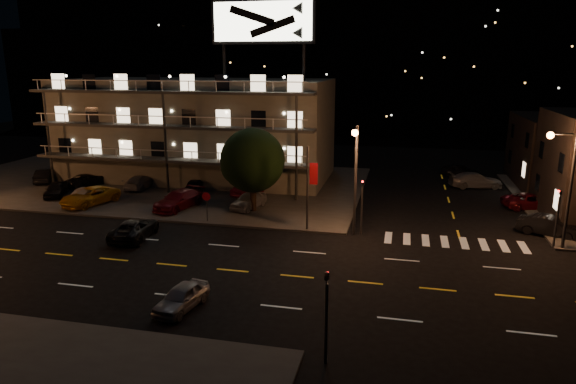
% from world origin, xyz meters
% --- Properties ---
extents(ground, '(140.00, 140.00, 0.00)m').
position_xyz_m(ground, '(0.00, 0.00, 0.00)').
color(ground, black).
rests_on(ground, ground).
extents(curb_nw, '(44.00, 24.00, 0.15)m').
position_xyz_m(curb_nw, '(-14.00, 20.00, 0.07)').
color(curb_nw, '#393937').
rests_on(curb_nw, ground).
extents(motel, '(28.00, 13.80, 18.10)m').
position_xyz_m(motel, '(-9.94, 23.88, 5.34)').
color(motel, gray).
rests_on(motel, ground).
extents(hill_backdrop, '(120.00, 25.00, 24.00)m').
position_xyz_m(hill_backdrop, '(-5.94, 68.78, 11.55)').
color(hill_backdrop, black).
rests_on(hill_backdrop, ground).
extents(streetlight_nc, '(0.44, 1.92, 8.00)m').
position_xyz_m(streetlight_nc, '(8.50, 7.94, 4.96)').
color(streetlight_nc, '#2D2D30').
rests_on(streetlight_nc, ground).
extents(streetlight_ne, '(1.92, 0.44, 8.00)m').
position_xyz_m(streetlight_ne, '(22.14, 8.30, 4.96)').
color(streetlight_ne, '#2D2D30').
rests_on(streetlight_ne, ground).
extents(signal_nw, '(0.20, 0.27, 4.60)m').
position_xyz_m(signal_nw, '(9.00, 8.50, 2.57)').
color(signal_nw, '#2D2D30').
rests_on(signal_nw, ground).
extents(signal_sw, '(0.20, 0.27, 4.60)m').
position_xyz_m(signal_sw, '(9.00, -8.50, 2.57)').
color(signal_sw, '#2D2D30').
rests_on(signal_sw, ground).
extents(signal_ne, '(0.27, 0.20, 4.60)m').
position_xyz_m(signal_ne, '(22.00, 8.50, 2.57)').
color(signal_ne, '#2D2D30').
rests_on(signal_ne, ground).
extents(banner_north, '(0.83, 0.16, 6.40)m').
position_xyz_m(banner_north, '(5.09, 8.40, 3.43)').
color(banner_north, '#2D2D30').
rests_on(banner_north, ground).
extents(stop_sign, '(0.91, 0.11, 2.61)m').
position_xyz_m(stop_sign, '(-3.00, 8.57, 1.71)').
color(stop_sign, '#2D2D30').
rests_on(stop_sign, ground).
extents(tree, '(5.51, 5.30, 6.94)m').
position_xyz_m(tree, '(-0.37, 12.25, 4.27)').
color(tree, black).
rests_on(tree, curb_nw).
extents(lot_car_0, '(3.00, 4.18, 1.32)m').
position_xyz_m(lot_car_0, '(-19.53, 12.65, 0.81)').
color(lot_car_0, black).
rests_on(lot_car_0, curb_nw).
extents(lot_car_1, '(1.81, 3.99, 1.27)m').
position_xyz_m(lot_car_1, '(-15.58, 11.10, 0.78)').
color(lot_car_1, gray).
rests_on(lot_car_1, curb_nw).
extents(lot_car_2, '(3.86, 5.79, 1.48)m').
position_xyz_m(lot_car_2, '(-14.81, 10.88, 0.89)').
color(lot_car_2, '#C18112').
rests_on(lot_car_2, curb_nw).
extents(lot_car_3, '(3.36, 5.59, 1.52)m').
position_xyz_m(lot_car_3, '(-6.70, 11.49, 0.91)').
color(lot_car_3, '#5F0D18').
rests_on(lot_car_3, curb_nw).
extents(lot_car_4, '(2.61, 4.35, 1.39)m').
position_xyz_m(lot_car_4, '(-0.92, 12.84, 0.84)').
color(lot_car_4, gray).
rests_on(lot_car_4, curb_nw).
extents(lot_car_5, '(3.06, 4.39, 1.37)m').
position_xyz_m(lot_car_5, '(-24.34, 17.50, 0.84)').
color(lot_car_5, black).
rests_on(lot_car_5, curb_nw).
extents(lot_car_6, '(2.77, 4.79, 1.26)m').
position_xyz_m(lot_car_6, '(-19.14, 16.98, 0.78)').
color(lot_car_6, black).
rests_on(lot_car_6, curb_nw).
extents(lot_car_7, '(1.83, 4.49, 1.30)m').
position_xyz_m(lot_car_7, '(-13.33, 17.23, 0.80)').
color(lot_car_7, gray).
rests_on(lot_car_7, curb_nw).
extents(lot_car_8, '(2.08, 3.84, 1.24)m').
position_xyz_m(lot_car_8, '(-7.68, 17.31, 0.77)').
color(lot_car_8, black).
rests_on(lot_car_8, curb_nw).
extents(lot_car_9, '(2.55, 3.93, 1.22)m').
position_xyz_m(lot_car_9, '(-2.17, 16.71, 0.76)').
color(lot_car_9, '#5F0D18').
rests_on(lot_car_9, curb_nw).
extents(side_car_0, '(4.65, 3.13, 1.45)m').
position_xyz_m(side_car_0, '(22.38, 11.26, 0.72)').
color(side_car_0, black).
rests_on(side_car_0, ground).
extents(side_car_1, '(5.15, 3.42, 1.31)m').
position_xyz_m(side_car_1, '(22.65, 18.66, 0.66)').
color(side_car_1, '#5F0D18').
rests_on(side_car_1, ground).
extents(side_car_2, '(5.51, 3.07, 1.51)m').
position_xyz_m(side_car_2, '(18.94, 25.56, 0.75)').
color(side_car_2, gray).
rests_on(side_car_2, ground).
extents(side_car_3, '(4.27, 2.36, 1.38)m').
position_xyz_m(side_car_3, '(17.91, 30.49, 0.69)').
color(side_car_3, black).
rests_on(side_car_3, ground).
extents(road_car_east, '(2.09, 3.86, 1.25)m').
position_xyz_m(road_car_east, '(1.07, -5.26, 0.62)').
color(road_car_east, gray).
rests_on(road_car_east, ground).
extents(road_car_west, '(2.70, 5.10, 1.37)m').
position_xyz_m(road_car_west, '(-6.77, 4.13, 0.68)').
color(road_car_west, black).
rests_on(road_car_west, ground).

